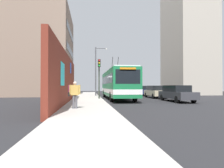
# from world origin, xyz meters

# --- Properties ---
(ground_plane) EXTENTS (80.00, 80.00, 0.00)m
(ground_plane) POSITION_xyz_m (0.00, 0.00, 0.00)
(ground_plane) COLOR #232326
(sidewalk_slab) EXTENTS (48.00, 3.20, 0.15)m
(sidewalk_slab) POSITION_xyz_m (0.00, 1.60, 0.07)
(sidewalk_slab) COLOR #ADA8A0
(sidewalk_slab) RESTS_ON ground_plane
(graffiti_wall) EXTENTS (14.33, 0.32, 4.10)m
(graffiti_wall) POSITION_xyz_m (-3.83, 3.35, 2.05)
(graffiti_wall) COLOR maroon
(graffiti_wall) RESTS_ON ground_plane
(building_far_left) EXTENTS (13.25, 9.19, 14.31)m
(building_far_left) POSITION_xyz_m (13.50, 9.20, 7.15)
(building_far_left) COLOR gray
(building_far_left) RESTS_ON ground_plane
(building_far_right) EXTENTS (9.22, 6.92, 20.50)m
(building_far_right) POSITION_xyz_m (13.03, -17.00, 10.25)
(building_far_right) COLOR #B2A899
(building_far_right) RESTS_ON ground_plane
(city_bus) EXTENTS (11.66, 2.56, 5.10)m
(city_bus) POSITION_xyz_m (1.96, -1.80, 1.84)
(city_bus) COLOR #19723F
(city_bus) RESTS_ON ground_plane
(parked_car_dark_gray) EXTENTS (4.87, 1.76, 1.58)m
(parked_car_dark_gray) POSITION_xyz_m (-2.13, -7.00, 0.84)
(parked_car_dark_gray) COLOR #38383D
(parked_car_dark_gray) RESTS_ON ground_plane
(parked_car_champagne) EXTENTS (4.20, 1.79, 1.58)m
(parked_car_champagne) POSITION_xyz_m (3.45, -7.00, 0.83)
(parked_car_champagne) COLOR #C6B793
(parked_car_champagne) RESTS_ON ground_plane
(parked_car_navy) EXTENTS (4.84, 1.82, 1.58)m
(parked_car_navy) POSITION_xyz_m (9.72, -7.00, 0.84)
(parked_car_navy) COLOR navy
(parked_car_navy) RESTS_ON ground_plane
(parked_car_white) EXTENTS (4.86, 1.85, 1.58)m
(parked_car_white) POSITION_xyz_m (15.84, -7.00, 0.84)
(parked_car_white) COLOR white
(parked_car_white) RESTS_ON ground_plane
(pedestrian_near_wall) EXTENTS (0.22, 0.73, 1.63)m
(pedestrian_near_wall) POSITION_xyz_m (-7.71, 2.34, 1.10)
(pedestrian_near_wall) COLOR #595960
(pedestrian_near_wall) RESTS_ON sidewalk_slab
(traffic_light) EXTENTS (0.49, 0.28, 4.28)m
(traffic_light) POSITION_xyz_m (0.81, 0.35, 3.03)
(traffic_light) COLOR #2D382D
(traffic_light) RESTS_ON sidewalk_slab
(street_lamp) EXTENTS (0.44, 1.79, 6.99)m
(street_lamp) POSITION_xyz_m (7.43, 0.26, 4.15)
(street_lamp) COLOR #4C4C51
(street_lamp) RESTS_ON sidewalk_slab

